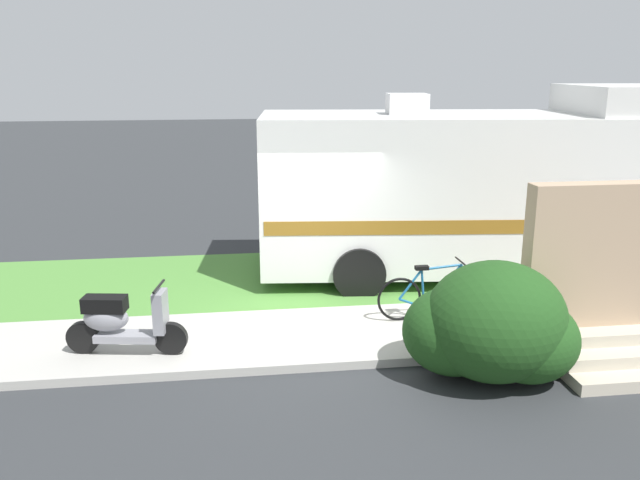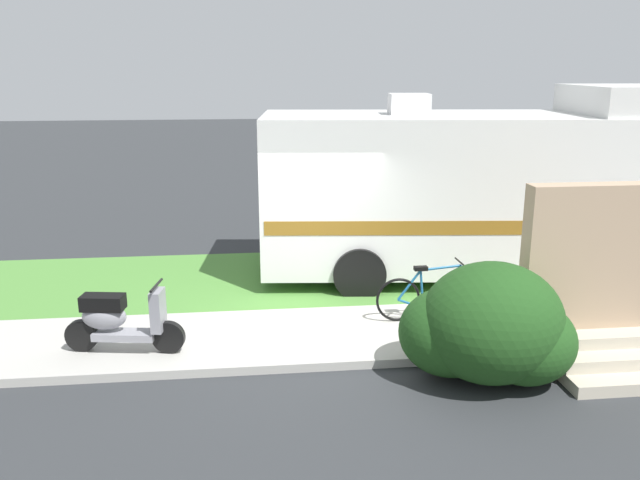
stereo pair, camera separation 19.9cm
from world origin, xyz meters
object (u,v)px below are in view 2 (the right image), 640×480
Objects in this scene: bottle_green at (579,331)px; scooter at (119,320)px; motorhome_rv at (473,188)px; bicycle at (431,296)px; pickup_truck_near at (515,183)px.

scooter is at bearing 177.76° from bottle_green.
motorhome_rv is 2.99m from bicycle.
motorhome_rv reaches higher than pickup_truck_near.
bottle_green is at bearing -25.27° from bicycle.
scooter is 6.90× the size of bottle_green.
scooter is 4.51m from bicycle.
bicycle is at bearing -121.28° from pickup_truck_near.
motorhome_rv is 32.57× the size of bottle_green.
bicycle is 0.31× the size of pickup_truck_near.
pickup_truck_near is (8.61, 7.47, 0.37)m from scooter.
scooter reaches higher than bicycle.
pickup_truck_near reaches higher than bicycle.
scooter is at bearing -152.71° from motorhome_rv.
pickup_truck_near is (2.75, 4.44, -0.73)m from motorhome_rv.
bottle_green is (-2.23, -7.72, -0.73)m from pickup_truck_near.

